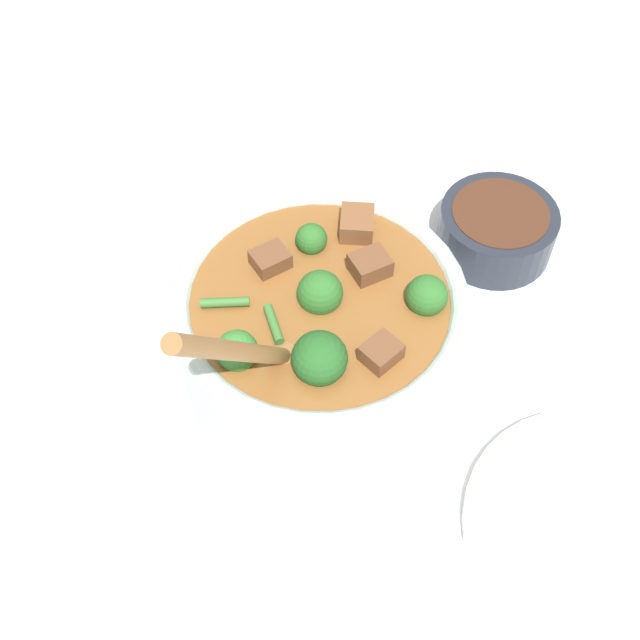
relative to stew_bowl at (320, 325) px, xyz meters
The scene contains 4 objects.
ground_plane 0.05m from the stew_bowl, ahead, with size 4.00×4.00×0.00m, color silver.
stew_bowl is the anchor object (origin of this frame).
condiment_bowl 0.21m from the stew_bowl, 43.50° to the right, with size 0.10×0.10×0.05m.
empty_plate 0.25m from the stew_bowl, 118.98° to the right, with size 0.19×0.19×0.02m.
Camera 1 is at (-0.36, -0.05, 0.55)m, focal length 45.00 mm.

